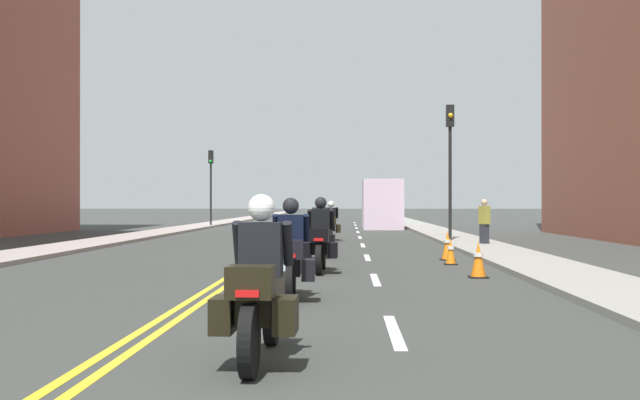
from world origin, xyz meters
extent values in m
plane|color=#363836|center=(0.00, 48.00, 0.00)|extent=(264.00, 264.00, 0.00)
cube|color=#9D908C|center=(-6.70, 48.00, 0.06)|extent=(2.01, 144.00, 0.12)
cube|color=gray|center=(6.70, 48.00, 0.06)|extent=(2.01, 144.00, 0.12)
cube|color=yellow|center=(-0.12, 48.00, 0.00)|extent=(0.12, 132.00, 0.01)
cube|color=yellow|center=(0.12, 48.00, 0.00)|extent=(0.12, 132.00, 0.01)
cube|color=silver|center=(2.85, 8.00, 0.00)|extent=(0.14, 2.40, 0.01)
cube|color=silver|center=(2.85, 14.00, 0.00)|extent=(0.14, 2.40, 0.01)
cube|color=silver|center=(2.85, 20.00, 0.00)|extent=(0.14, 2.40, 0.01)
cube|color=silver|center=(2.85, 26.00, 0.00)|extent=(0.14, 2.40, 0.01)
cube|color=silver|center=(2.85, 32.00, 0.00)|extent=(0.14, 2.40, 0.01)
cube|color=silver|center=(2.85, 38.00, 0.00)|extent=(0.14, 2.40, 0.01)
cube|color=silver|center=(2.85, 44.00, 0.00)|extent=(0.14, 2.40, 0.01)
cube|color=silver|center=(2.85, 50.00, 0.00)|extent=(0.14, 2.40, 0.01)
cube|color=silver|center=(2.85, 56.00, 0.00)|extent=(0.14, 2.40, 0.01)
cylinder|color=black|center=(1.50, 7.11, 0.32)|extent=(0.13, 0.65, 0.64)
cylinder|color=black|center=(1.46, 5.52, 0.32)|extent=(0.13, 0.65, 0.64)
cube|color=silver|center=(1.50, 7.11, 0.66)|extent=(0.15, 0.32, 0.04)
cube|color=black|center=(1.48, 6.31, 0.60)|extent=(0.35, 1.21, 0.40)
cube|color=black|center=(1.46, 5.60, 0.82)|extent=(0.41, 0.37, 0.28)
cube|color=red|center=(1.46, 5.41, 0.74)|extent=(0.20, 0.03, 0.06)
cube|color=black|center=(1.19, 5.85, 0.50)|extent=(0.21, 0.44, 0.32)
cube|color=black|center=(1.75, 5.83, 0.50)|extent=(0.21, 0.44, 0.32)
cube|color=#B2C1CC|center=(1.49, 6.82, 0.98)|extent=(0.36, 0.13, 0.36)
cube|color=black|center=(1.48, 6.26, 1.06)|extent=(0.41, 0.27, 0.52)
cylinder|color=black|center=(1.24, 6.42, 1.11)|extent=(0.11, 0.28, 0.45)
cylinder|color=black|center=(1.72, 6.41, 1.11)|extent=(0.11, 0.28, 0.45)
sphere|color=white|center=(1.48, 6.29, 1.46)|extent=(0.26, 0.26, 0.26)
cylinder|color=black|center=(1.38, 11.77, 0.31)|extent=(0.13, 0.62, 0.62)
cylinder|color=black|center=(1.44, 10.27, 0.31)|extent=(0.13, 0.62, 0.62)
cube|color=silver|center=(1.38, 11.77, 0.64)|extent=(0.15, 0.33, 0.04)
cube|color=black|center=(1.41, 11.02, 0.59)|extent=(0.36, 1.15, 0.40)
cube|color=black|center=(1.44, 10.34, 0.81)|extent=(0.41, 0.37, 0.28)
cube|color=red|center=(1.45, 10.15, 0.73)|extent=(0.20, 0.04, 0.06)
cube|color=black|center=(1.15, 10.56, 0.49)|extent=(0.22, 0.45, 0.32)
cube|color=black|center=(1.71, 10.58, 0.49)|extent=(0.22, 0.45, 0.32)
cube|color=#B2C1CC|center=(1.40, 11.50, 0.97)|extent=(0.36, 0.14, 0.36)
cube|color=black|center=(1.42, 10.97, 1.05)|extent=(0.41, 0.27, 0.53)
cylinder|color=black|center=(1.17, 11.11, 1.10)|extent=(0.11, 0.28, 0.45)
cylinder|color=black|center=(1.65, 11.13, 1.10)|extent=(0.11, 0.28, 0.45)
sphere|color=black|center=(1.41, 11.00, 1.46)|extent=(0.26, 0.26, 0.26)
cylinder|color=black|center=(1.74, 16.38, 0.32)|extent=(0.13, 0.65, 0.65)
cylinder|color=black|center=(1.71, 14.88, 0.32)|extent=(0.13, 0.65, 0.65)
cube|color=silver|center=(1.74, 16.38, 0.67)|extent=(0.15, 0.32, 0.04)
cube|color=black|center=(1.73, 15.63, 0.60)|extent=(0.34, 1.14, 0.40)
cube|color=black|center=(1.71, 14.96, 0.82)|extent=(0.41, 0.37, 0.28)
cube|color=red|center=(1.71, 14.77, 0.74)|extent=(0.20, 0.03, 0.06)
cube|color=black|center=(1.44, 15.19, 0.50)|extent=(0.21, 0.44, 0.32)
cube|color=black|center=(2.00, 15.18, 0.50)|extent=(0.21, 0.44, 0.32)
cube|color=#B2C1CC|center=(1.74, 16.11, 0.98)|extent=(0.36, 0.13, 0.36)
cube|color=black|center=(1.72, 15.58, 1.08)|extent=(0.41, 0.27, 0.56)
cylinder|color=black|center=(1.49, 15.74, 1.13)|extent=(0.11, 0.28, 0.45)
cylinder|color=black|center=(1.97, 15.73, 1.13)|extent=(0.11, 0.28, 0.45)
sphere|color=black|center=(1.73, 15.61, 1.50)|extent=(0.26, 0.26, 0.26)
cylinder|color=black|center=(1.65, 20.81, 0.31)|extent=(0.15, 0.62, 0.62)
cylinder|color=black|center=(1.57, 19.30, 0.31)|extent=(0.15, 0.62, 0.62)
cube|color=silver|center=(1.65, 20.81, 0.64)|extent=(0.16, 0.33, 0.04)
cube|color=black|center=(1.61, 20.06, 0.59)|extent=(0.38, 1.17, 0.40)
cube|color=black|center=(1.57, 19.38, 0.81)|extent=(0.42, 0.38, 0.28)
cube|color=red|center=(1.56, 19.19, 0.73)|extent=(0.20, 0.04, 0.06)
cube|color=black|center=(1.30, 19.62, 0.49)|extent=(0.22, 0.45, 0.32)
cube|color=black|center=(1.86, 19.59, 0.49)|extent=(0.22, 0.45, 0.32)
cube|color=#B2C1CC|center=(1.64, 20.54, 0.97)|extent=(0.37, 0.14, 0.36)
cube|color=black|center=(1.61, 20.01, 1.08)|extent=(0.41, 0.28, 0.58)
cylinder|color=black|center=(1.38, 20.17, 1.13)|extent=(0.12, 0.29, 0.45)
cylinder|color=black|center=(1.85, 20.14, 1.13)|extent=(0.12, 0.29, 0.45)
sphere|color=white|center=(1.61, 20.04, 1.51)|extent=(0.26, 0.26, 0.26)
cylinder|color=black|center=(1.43, 25.27, 0.33)|extent=(0.15, 0.65, 0.65)
cylinder|color=black|center=(1.38, 23.76, 0.33)|extent=(0.15, 0.65, 0.65)
cube|color=silver|center=(1.43, 25.27, 0.67)|extent=(0.15, 0.32, 0.04)
cube|color=black|center=(1.40, 24.52, 0.61)|extent=(0.36, 1.16, 0.40)
cube|color=black|center=(1.38, 23.84, 0.83)|extent=(0.41, 0.37, 0.28)
cube|color=red|center=(1.37, 23.65, 0.75)|extent=(0.20, 0.04, 0.06)
cube|color=black|center=(1.11, 24.08, 0.51)|extent=(0.22, 0.45, 0.32)
cube|color=black|center=(1.67, 24.05, 0.51)|extent=(0.22, 0.45, 0.32)
cube|color=#B2C1CC|center=(1.42, 25.00, 0.99)|extent=(0.36, 0.14, 0.36)
cube|color=black|center=(1.40, 24.47, 1.06)|extent=(0.41, 0.27, 0.52)
cylinder|color=black|center=(1.17, 24.63, 1.11)|extent=(0.11, 0.28, 0.45)
cylinder|color=black|center=(1.65, 24.61, 1.11)|extent=(0.11, 0.28, 0.45)
sphere|color=black|center=(1.40, 24.50, 1.46)|extent=(0.26, 0.26, 0.26)
cylinder|color=black|center=(1.64, 30.29, 0.31)|extent=(0.15, 0.61, 0.61)
cylinder|color=black|center=(1.67, 28.73, 0.31)|extent=(0.15, 0.61, 0.61)
cube|color=silver|center=(1.64, 30.29, 0.63)|extent=(0.15, 0.32, 0.04)
cube|color=black|center=(1.66, 29.51, 0.59)|extent=(0.34, 1.19, 0.40)
cube|color=black|center=(1.67, 28.81, 0.81)|extent=(0.41, 0.37, 0.28)
cube|color=red|center=(1.68, 28.62, 0.73)|extent=(0.20, 0.03, 0.06)
cube|color=black|center=(1.39, 29.03, 0.49)|extent=(0.21, 0.44, 0.32)
cube|color=black|center=(1.95, 29.05, 0.49)|extent=(0.21, 0.44, 0.32)
cube|color=#B2C1CC|center=(1.65, 30.01, 0.97)|extent=(0.36, 0.13, 0.36)
cube|color=black|center=(1.66, 29.46, 1.04)|extent=(0.41, 0.27, 0.51)
cylinder|color=black|center=(1.41, 29.60, 1.09)|extent=(0.11, 0.28, 0.45)
cylinder|color=black|center=(1.89, 29.61, 1.09)|extent=(0.11, 0.28, 0.45)
sphere|color=white|center=(1.66, 29.49, 1.44)|extent=(0.26, 0.26, 0.26)
cube|color=black|center=(4.92, 19.13, 0.01)|extent=(0.38, 0.38, 0.03)
cone|color=orange|center=(4.92, 19.13, 0.41)|extent=(0.30, 0.30, 0.75)
cylinder|color=white|center=(4.92, 19.13, 0.50)|extent=(0.20, 0.20, 0.08)
cube|color=black|center=(4.92, 14.44, 0.01)|extent=(0.37, 0.37, 0.03)
cone|color=orange|center=(4.92, 14.44, 0.38)|extent=(0.30, 0.30, 0.70)
cylinder|color=white|center=(4.92, 14.44, 0.47)|extent=(0.20, 0.20, 0.08)
cube|color=black|center=(4.80, 17.68, 0.01)|extent=(0.30, 0.30, 0.03)
cone|color=orange|center=(4.80, 17.68, 0.34)|extent=(0.24, 0.24, 0.62)
cylinder|color=white|center=(4.80, 17.68, 0.41)|extent=(0.16, 0.16, 0.08)
cylinder|color=black|center=(6.09, 27.44, 2.17)|extent=(0.12, 0.12, 4.35)
cube|color=black|center=(6.09, 27.44, 4.70)|extent=(0.28, 0.28, 0.80)
sphere|color=yellow|center=(6.09, 27.29, 4.70)|extent=(0.18, 0.18, 0.18)
cylinder|color=black|center=(-6.09, 46.03, 1.98)|extent=(0.12, 0.12, 3.96)
cube|color=black|center=(-6.09, 46.03, 4.31)|extent=(0.28, 0.28, 0.80)
sphere|color=green|center=(-6.09, 45.88, 4.03)|extent=(0.18, 0.18, 0.18)
cube|color=#282B33|center=(6.92, 25.06, 0.39)|extent=(0.31, 0.34, 0.78)
cube|color=olive|center=(6.92, 25.06, 1.08)|extent=(0.36, 0.42, 0.61)
sphere|color=tan|center=(6.92, 25.06, 1.51)|extent=(0.22, 0.22, 0.22)
cube|color=silver|center=(4.29, 46.24, 1.10)|extent=(2.00, 1.80, 2.20)
cube|color=silver|center=(4.29, 43.24, 1.40)|extent=(2.20, 5.20, 2.80)
cylinder|color=black|center=(4.29, 45.84, 0.45)|extent=(2.00, 0.90, 0.90)
cylinder|color=black|center=(4.29, 41.64, 0.45)|extent=(2.00, 0.90, 0.90)
camera|label=1|loc=(2.30, -1.02, 1.51)|focal=43.20mm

